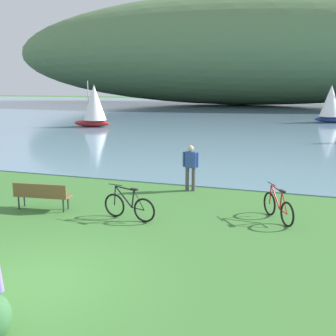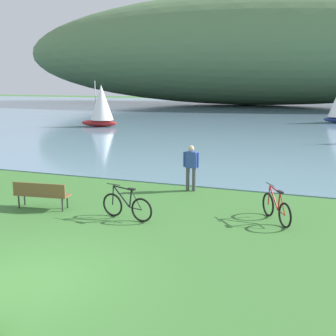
{
  "view_description": "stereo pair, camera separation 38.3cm",
  "coord_description": "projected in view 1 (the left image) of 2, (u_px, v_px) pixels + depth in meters",
  "views": [
    {
      "loc": [
        4.95,
        -6.5,
        4.0
      ],
      "look_at": [
        0.49,
        7.1,
        1.0
      ],
      "focal_mm": 44.14,
      "sensor_mm": 36.0,
      "label": 1
    },
    {
      "loc": [
        5.31,
        -6.37,
        4.0
      ],
      "look_at": [
        0.49,
        7.1,
        1.0
      ],
      "focal_mm": 44.14,
      "sensor_mm": 36.0,
      "label": 2
    }
  ],
  "objects": [
    {
      "name": "ground_plane",
      "position": [
        36.0,
        283.0,
        8.37
      ],
      "size": [
        200.0,
        200.0,
        0.0
      ],
      "primitive_type": "plane",
      "color": "#3D7533"
    },
    {
      "name": "bay_water",
      "position": [
        264.0,
        113.0,
        53.56
      ],
      "size": [
        180.0,
        80.0,
        0.04
      ],
      "primitive_type": "cube",
      "color": "#6B8EA8",
      "rests_on": "ground"
    },
    {
      "name": "distant_hillside",
      "position": [
        240.0,
        50.0,
        70.88
      ],
      "size": [
        86.96,
        28.0,
        18.73
      ],
      "primitive_type": "ellipsoid",
      "color": "#567A4C",
      "rests_on": "bay_water"
    },
    {
      "name": "park_bench_near_camera",
      "position": [
        42.0,
        194.0,
        13.03
      ],
      "size": [
        1.84,
        0.69,
        0.88
      ],
      "color": "brown",
      "rests_on": "ground"
    },
    {
      "name": "bicycle_leaning_near_bench",
      "position": [
        129.0,
        206.0,
        12.15
      ],
      "size": [
        1.75,
        0.37,
        1.01
      ],
      "color": "black",
      "rests_on": "ground"
    },
    {
      "name": "bicycle_beside_path",
      "position": [
        278.0,
        208.0,
        12.04
      ],
      "size": [
        0.99,
        1.53,
        1.01
      ],
      "color": "black",
      "rests_on": "ground"
    },
    {
      "name": "person_at_shoreline",
      "position": [
        191.0,
        165.0,
        15.27
      ],
      "size": [
        0.61,
        0.22,
        1.71
      ],
      "color": "#4C4C51",
      "rests_on": "ground"
    },
    {
      "name": "sailboat_nearest_to_shore",
      "position": [
        331.0,
        103.0,
        40.38
      ],
      "size": [
        3.51,
        2.28,
        4.01
      ],
      "color": "navy",
      "rests_on": "bay_water"
    },
    {
      "name": "sailboat_toward_hillside",
      "position": [
        94.0,
        105.0,
        36.59
      ],
      "size": [
        3.49,
        2.16,
        4.05
      ],
      "color": "#B22323",
      "rests_on": "bay_water"
    }
  ]
}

